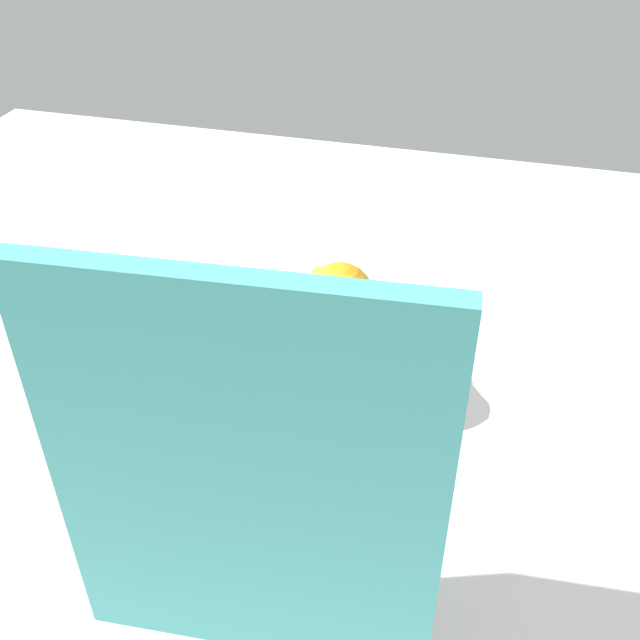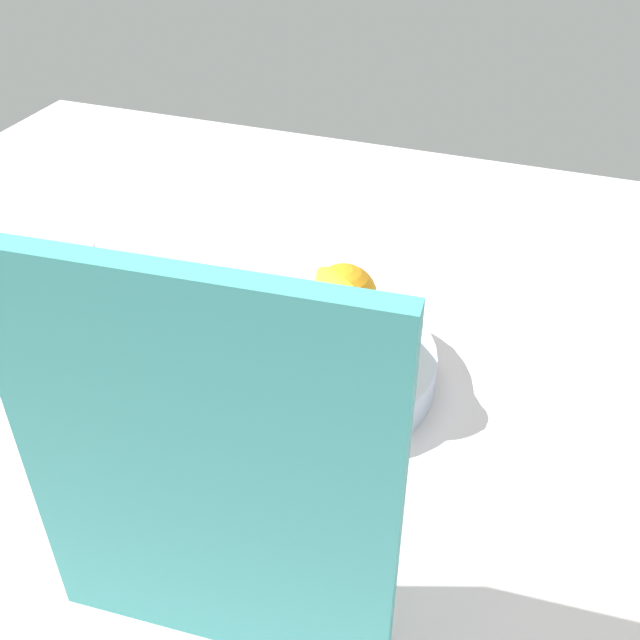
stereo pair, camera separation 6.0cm
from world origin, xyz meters
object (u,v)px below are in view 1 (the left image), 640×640
at_px(orange_front_right, 368,353).
at_px(orange_center, 340,296).
at_px(fruit_bowl, 320,363).
at_px(banana_bunch, 347,317).
at_px(cutting_board, 240,493).
at_px(orange_front_left, 273,329).
at_px(thermos_tumbler, 63,319).

xyz_separation_m(orange_front_right, orange_center, (0.05, -0.10, 0.00)).
relative_size(fruit_bowl, orange_center, 3.41).
xyz_separation_m(fruit_bowl, banana_bunch, (-0.03, -0.01, 0.07)).
bearing_deg(fruit_bowl, cutting_board, 95.36).
height_order(orange_front_left, cutting_board, cutting_board).
height_order(orange_front_left, orange_center, same).
bearing_deg(orange_front_left, fruit_bowl, -146.76).
relative_size(orange_front_right, orange_center, 1.00).
distance_m(orange_center, thermos_tumbler, 0.32).
bearing_deg(orange_front_right, fruit_bowl, -34.08).
relative_size(cutting_board, thermos_tumbler, 2.21).
bearing_deg(orange_front_right, cutting_board, 83.46).
distance_m(fruit_bowl, cutting_board, 0.37).
height_order(fruit_bowl, cutting_board, cutting_board).
height_order(orange_front_left, thermos_tumbler, thermos_tumbler).
bearing_deg(cutting_board, banana_bunch, -93.68).
bearing_deg(orange_front_left, thermos_tumbler, 8.52).
xyz_separation_m(fruit_bowl, orange_front_right, (-0.06, 0.04, 0.06)).
height_order(orange_front_right, thermos_tumbler, thermos_tumbler).
bearing_deg(cutting_board, orange_center, -91.08).
xyz_separation_m(banana_bunch, thermos_tumbler, (0.31, 0.08, -0.01)).
bearing_deg(orange_center, orange_front_right, 119.37).
xyz_separation_m(fruit_bowl, thermos_tumbler, (0.29, 0.07, 0.06)).
bearing_deg(orange_front_right, orange_center, -60.63).
relative_size(banana_bunch, cutting_board, 0.49).
relative_size(fruit_bowl, thermos_tumbler, 1.67).
bearing_deg(cutting_board, fruit_bowl, -88.83).
height_order(fruit_bowl, orange_front_left, orange_front_left).
bearing_deg(cutting_board, orange_front_right, -100.73).
xyz_separation_m(orange_front_left, banana_bunch, (-0.07, -0.04, 0.00)).
bearing_deg(orange_front_left, banana_bunch, -150.72).
distance_m(orange_front_right, banana_bunch, 0.07).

